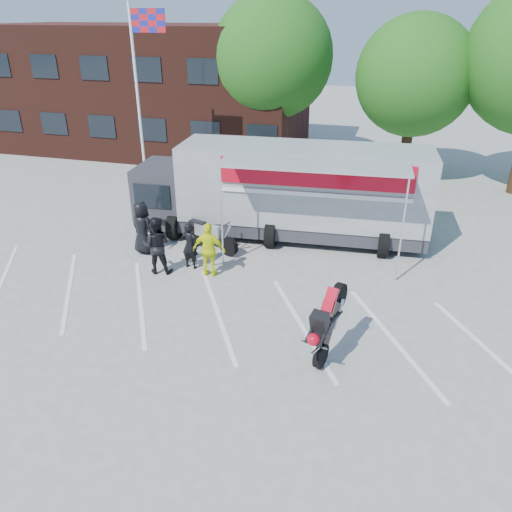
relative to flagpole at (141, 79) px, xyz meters
The scene contains 13 objects.
ground 12.83m from the flagpole, 58.02° to the right, with size 100.00×100.00×0.00m, color #A7A8A2.
parking_bay_lines 12.06m from the flagpole, 55.25° to the right, with size 18.00×5.00×0.01m, color white.
office_building 8.97m from the flagpole, 115.15° to the left, with size 18.00×8.00×7.00m, color #3F1C14.
flagpole is the anchor object (origin of this frame).
tree_left 7.37m from the flagpole, 54.72° to the left, with size 6.12×6.12×8.64m.
tree_mid 12.31m from the flagpole, 23.97° to the left, with size 5.44×5.44×7.68m.
transporter_truck 9.42m from the flagpole, 24.45° to the right, with size 10.76×5.18×3.42m, color #9CA0A5, non-canonical shape.
parked_motorcycle 8.74m from the flagpole, 47.06° to the right, with size 0.78×2.33×1.22m, color #ABACB0, non-canonical shape.
stunt_bike_rider 14.85m from the flagpole, 45.48° to the right, with size 0.83×1.77×2.08m, color black, non-canonical shape.
spectator_leather_a 7.75m from the flagpole, 66.04° to the right, with size 0.91×0.59×1.86m, color black.
spectator_leather_b 9.17m from the flagpole, 54.81° to the right, with size 0.58×0.38×1.59m, color black.
spectator_leather_c 9.11m from the flagpole, 62.23° to the right, with size 0.92×0.72×1.90m, color black.
spectator_hivis 9.81m from the flagpole, 51.87° to the right, with size 1.05×0.44×1.80m, color #EEFF0D.
Camera 1 is at (4.45, -10.19, 7.61)m, focal length 35.00 mm.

